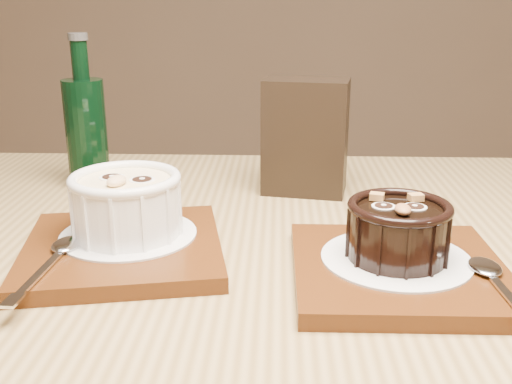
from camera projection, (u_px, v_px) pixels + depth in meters
table at (271, 354)px, 0.57m from camera, size 1.20×0.80×0.75m
tray_left at (123, 249)px, 0.56m from camera, size 0.21×0.21×0.01m
doily_left at (129, 234)px, 0.57m from camera, size 0.13×0.13×0.00m
ramekin_white at (126, 201)px, 0.56m from camera, size 0.10×0.10×0.06m
spoon_left at (51, 260)px, 0.51m from camera, size 0.03×0.14×0.01m
tray_right at (398, 271)px, 0.52m from camera, size 0.18×0.18×0.01m
doily_right at (396, 258)px, 0.52m from camera, size 0.13×0.13×0.00m
ramekin_dark at (398, 228)px, 0.51m from camera, size 0.09×0.09×0.05m
spoon_right at (501, 286)px, 0.47m from camera, size 0.03×0.13×0.01m
condiment_stand at (305, 137)px, 0.73m from camera, size 0.11×0.08×0.14m
green_bottle at (86, 129)px, 0.75m from camera, size 0.05×0.05×0.19m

